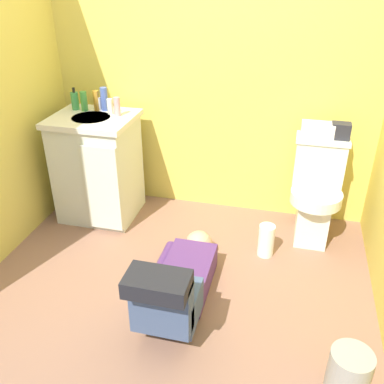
% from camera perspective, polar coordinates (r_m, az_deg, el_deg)
% --- Properties ---
extents(ground_plane, '(2.94, 2.90, 0.04)m').
position_cam_1_polar(ground_plane, '(2.87, -1.71, -11.21)').
color(ground_plane, '#8A614E').
extents(wall_back, '(2.60, 0.08, 2.40)m').
position_cam_1_polar(wall_back, '(3.22, 2.89, 17.60)').
color(wall_back, '#DDC653').
rests_on(wall_back, ground_plane).
extents(toilet, '(0.36, 0.46, 0.75)m').
position_cam_1_polar(toilet, '(3.15, 16.26, -0.01)').
color(toilet, silver).
rests_on(toilet, ground_plane).
extents(vanity_cabinet, '(0.60, 0.53, 0.82)m').
position_cam_1_polar(vanity_cabinet, '(3.36, -12.49, 3.35)').
color(vanity_cabinet, silver).
rests_on(vanity_cabinet, ground_plane).
extents(faucet, '(0.02, 0.02, 0.10)m').
position_cam_1_polar(faucet, '(3.32, -12.29, 11.47)').
color(faucet, silver).
rests_on(faucet, vanity_cabinet).
extents(person_plumber, '(0.39, 1.06, 0.52)m').
position_cam_1_polar(person_plumber, '(2.52, -1.90, -12.09)').
color(person_plumber, '#512D6B').
rests_on(person_plumber, ground_plane).
extents(tissue_box, '(0.22, 0.11, 0.10)m').
position_cam_1_polar(tissue_box, '(3.05, 16.51, 8.02)').
color(tissue_box, silver).
rests_on(tissue_box, toilet).
extents(toiletry_bag, '(0.12, 0.09, 0.11)m').
position_cam_1_polar(toiletry_bag, '(3.06, 19.33, 7.74)').
color(toiletry_bag, '#26262D').
rests_on(toiletry_bag, toilet).
extents(soap_dispenser, '(0.06, 0.06, 0.17)m').
position_cam_1_polar(soap_dispenser, '(3.39, -15.43, 11.74)').
color(soap_dispenser, '#429951').
rests_on(soap_dispenser, vanity_cabinet).
extents(bottle_green, '(0.05, 0.05, 0.15)m').
position_cam_1_polar(bottle_green, '(3.34, -14.30, 11.72)').
color(bottle_green, green).
rests_on(bottle_green, vanity_cabinet).
extents(bottle_amber, '(0.05, 0.05, 0.15)m').
position_cam_1_polar(bottle_amber, '(3.32, -12.71, 11.87)').
color(bottle_amber, '#C4882B').
rests_on(bottle_amber, vanity_cabinet).
extents(bottle_blue, '(0.05, 0.05, 0.17)m').
position_cam_1_polar(bottle_blue, '(3.31, -11.69, 12.11)').
color(bottle_blue, '#465FB6').
rests_on(bottle_blue, vanity_cabinet).
extents(bottle_white, '(0.04, 0.04, 0.11)m').
position_cam_1_polar(bottle_white, '(3.22, -10.93, 11.21)').
color(bottle_white, white).
rests_on(bottle_white, vanity_cabinet).
extents(bottle_pink, '(0.05, 0.05, 0.14)m').
position_cam_1_polar(bottle_pink, '(3.17, -10.02, 11.20)').
color(bottle_pink, pink).
rests_on(bottle_pink, vanity_cabinet).
extents(trash_can, '(0.20, 0.20, 0.26)m').
position_cam_1_polar(trash_can, '(2.27, 20.25, -21.92)').
color(trash_can, '#9B988D').
rests_on(trash_can, ground_plane).
extents(paper_towel_roll, '(0.11, 0.11, 0.24)m').
position_cam_1_polar(paper_towel_roll, '(3.00, 9.92, -6.41)').
color(paper_towel_roll, white).
rests_on(paper_towel_roll, ground_plane).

